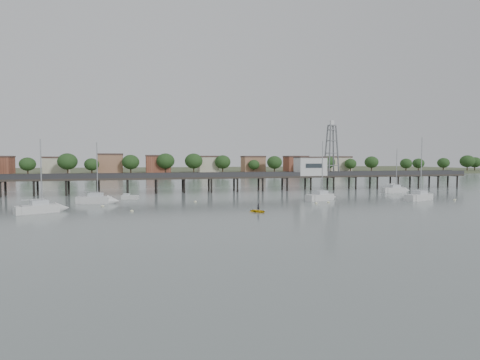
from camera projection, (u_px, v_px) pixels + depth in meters
The scene contains 14 objects.
ground_plane at pixel (330, 231), 48.06m from camera, with size 500.00×500.00×0.00m, color slate.
pier at pixel (223, 177), 105.81m from camera, with size 150.00×5.00×5.50m.
pier_building at pixel (310, 166), 112.01m from camera, with size 8.40×5.40×5.30m.
lattice_tower at pixel (332, 150), 113.43m from camera, with size 3.20×3.20×15.50m.
sailboat_c at pixel (325, 197), 84.48m from camera, with size 8.12×5.12×13.00m.
sailboat_b at pixel (101, 200), 78.08m from camera, with size 7.80×4.07×12.46m.
sailboat_a at pixel (47, 208), 64.90m from camera, with size 7.65×5.34×12.43m.
sailboat_e at pixel (398, 190), 103.47m from camera, with size 7.14×2.15×11.88m.
sailboat_d at pixel (423, 197), 84.96m from camera, with size 8.78×5.29×13.94m.
white_tender at pixel (130, 197), 85.90m from camera, with size 3.78×2.67×1.36m.
yellow_dinghy at pixel (258, 212), 65.10m from camera, with size 2.08×0.60×2.91m, color yellow.
dinghy_occupant at pixel (258, 212), 65.10m from camera, with size 0.43×1.19×0.28m, color black.
mooring_buoys at pixel (273, 202), 79.56m from camera, with size 71.08×21.13×0.39m.
far_shore at pixel (169, 170), 279.48m from camera, with size 500.00×170.00×10.40m.
Camera 1 is at (-22.53, -43.37, 8.63)m, focal length 30.00 mm.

